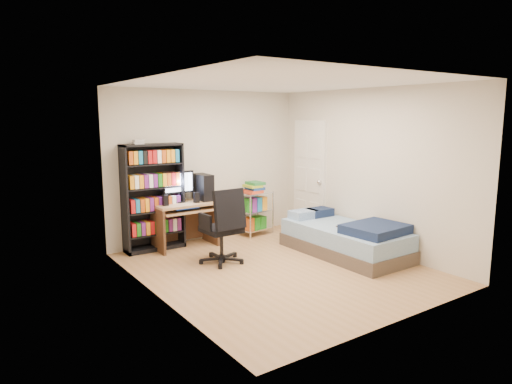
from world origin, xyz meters
TOP-DOWN VIEW (x-y plane):
  - room at (0.00, 0.00)m, footprint 3.58×4.08m
  - media_shelf at (-1.04, 1.84)m, footprint 0.93×0.31m
  - computer_desk at (-0.49, 1.73)m, footprint 0.96×0.56m
  - office_chair at (-0.49, 0.64)m, footprint 0.66×0.66m
  - wire_cart at (0.78, 1.72)m, footprint 0.64×0.50m
  - bed at (1.24, -0.06)m, footprint 0.98×1.97m
  - door at (1.72, 1.35)m, footprint 0.12×0.80m

SIDE VIEW (x-z plane):
  - bed at x=1.24m, z-range -0.03..0.53m
  - office_chair at x=-0.49m, z-range -0.20..0.89m
  - wire_cart at x=0.78m, z-range 0.14..1.08m
  - computer_desk at x=-0.49m, z-range 0.05..1.26m
  - media_shelf at x=-1.04m, z-range -0.01..1.72m
  - door at x=1.72m, z-range 0.00..2.00m
  - room at x=0.00m, z-range -0.04..2.54m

